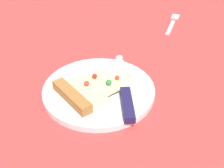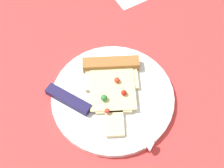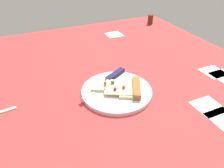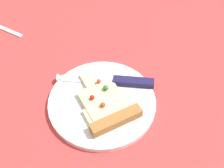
{
  "view_description": "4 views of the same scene",
  "coord_description": "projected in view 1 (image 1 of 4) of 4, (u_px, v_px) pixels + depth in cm",
  "views": [
    {
      "loc": [
        18.91,
        -51.4,
        43.42
      ],
      "look_at": [
        -3.89,
        -2.89,
        3.37
      ],
      "focal_mm": 49.1,
      "sensor_mm": 36.0,
      "label": 1
    },
    {
      "loc": [
        7.79,
        22.2,
        56.57
      ],
      "look_at": [
        -7.73,
        -4.64,
        3.37
      ],
      "focal_mm": 48.8,
      "sensor_mm": 36.0,
      "label": 2
    },
    {
      "loc": [
        -61.89,
        22.94,
        45.37
      ],
      "look_at": [
        -7.08,
        -1.36,
        4.37
      ],
      "focal_mm": 33.47,
      "sensor_mm": 36.0,
      "label": 3
    },
    {
      "loc": [
        -37.55,
        -27.52,
        54.18
      ],
      "look_at": [
        -3.28,
        -3.4,
        3.8
      ],
      "focal_mm": 44.82,
      "sensor_mm": 36.0,
      "label": 4
    }
  ],
  "objects": [
    {
      "name": "ground_plane",
      "position": [
        132.0,
        99.0,
        0.71
      ],
      "size": [
        137.55,
        137.55,
        3.0
      ],
      "color": "#D13838",
      "rests_on": "ground"
    },
    {
      "name": "plate",
      "position": [
        99.0,
        91.0,
        0.69
      ],
      "size": [
        25.34,
        25.34,
        1.42
      ],
      "primitive_type": "cylinder",
      "color": "silver",
      "rests_on": "ground_plane"
    },
    {
      "name": "pizza_slice",
      "position": [
        89.0,
        90.0,
        0.67
      ],
      "size": [
        15.03,
        19.05,
        2.63
      ],
      "rotation": [
        0.0,
        0.0,
        5.81
      ],
      "color": "beige",
      "rests_on": "plate"
    },
    {
      "name": "knife",
      "position": [
        125.0,
        92.0,
        0.67
      ],
      "size": [
        13.53,
        21.98,
        2.45
      ],
      "rotation": [
        0.0,
        0.0,
        6.79
      ],
      "color": "silver",
      "rests_on": "plate"
    },
    {
      "name": "fork",
      "position": [
        173.0,
        22.0,
        0.98
      ],
      "size": [
        3.24,
        15.4,
        0.8
      ],
      "rotation": [
        0.0,
        0.0,
        0.09
      ],
      "color": "silver",
      "rests_on": "ground_plane"
    }
  ]
}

